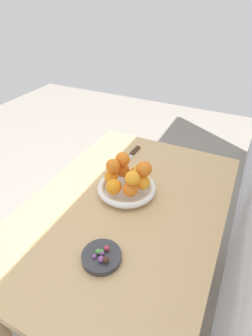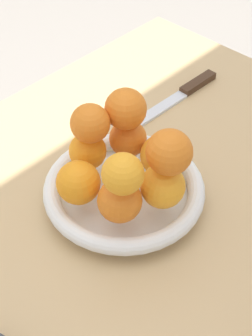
{
  "view_description": "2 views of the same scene",
  "coord_description": "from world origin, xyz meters",
  "px_view_note": "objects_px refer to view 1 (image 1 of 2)",
  "views": [
    {
      "loc": [
        0.71,
        0.34,
        1.47
      ],
      "look_at": [
        -0.11,
        -0.05,
        0.84
      ],
      "focal_mm": 28.0,
      "sensor_mm": 36.0,
      "label": 1
    },
    {
      "loc": [
        0.32,
        0.34,
        1.34
      ],
      "look_at": [
        -0.06,
        -0.02,
        0.82
      ],
      "focal_mm": 55.0,
      "sensor_mm": 36.0,
      "label": 2
    }
  ],
  "objects_px": {
    "orange_8": "(123,159)",
    "candy_ball_3": "(102,253)",
    "candy_ball_5": "(101,259)",
    "candy_ball_6": "(98,252)",
    "orange_7": "(113,166)",
    "orange_9": "(132,178)",
    "orange_4": "(123,170)",
    "dining_table": "(126,220)",
    "orange_5": "(111,177)",
    "candy_ball_1": "(94,256)",
    "orange_0": "(114,186)",
    "orange_6": "(144,169)",
    "fruit_bowl": "(127,189)",
    "orange_3": "(137,173)",
    "orange_2": "(142,182)",
    "candy_ball_2": "(102,252)",
    "candy_ball_0": "(107,248)",
    "candy_ball_4": "(106,260)",
    "knife": "(130,156)",
    "orange_1": "(130,189)",
    "candy_dish": "(102,257)"
  },
  "relations": [
    {
      "from": "orange_8",
      "to": "candy_ball_3",
      "type": "relative_size",
      "value": 4.12
    },
    {
      "from": "candy_ball_5",
      "to": "candy_ball_6",
      "type": "height_order",
      "value": "candy_ball_5"
    },
    {
      "from": "orange_7",
      "to": "orange_9",
      "type": "xyz_separation_m",
      "value": [
        0.04,
        0.11,
        0.0
      ]
    },
    {
      "from": "orange_4",
      "to": "orange_9",
      "type": "relative_size",
      "value": 1.05
    },
    {
      "from": "dining_table",
      "to": "orange_9",
      "type": "xyz_separation_m",
      "value": [
        -0.01,
        0.02,
        0.22
      ]
    },
    {
      "from": "orange_8",
      "to": "orange_5",
      "type": "bearing_deg",
      "value": -24.2
    },
    {
      "from": "orange_4",
      "to": "candy_ball_3",
      "type": "distance_m",
      "value": 0.41
    },
    {
      "from": "orange_8",
      "to": "orange_9",
      "type": "relative_size",
      "value": 1.12
    },
    {
      "from": "candy_ball_1",
      "to": "candy_ball_5",
      "type": "xyz_separation_m",
      "value": [
        0.0,
        0.03,
        0.0
      ]
    },
    {
      "from": "dining_table",
      "to": "orange_0",
      "type": "height_order",
      "value": "orange_0"
    },
    {
      "from": "orange_4",
      "to": "orange_8",
      "type": "bearing_deg",
      "value": 5.08
    },
    {
      "from": "candy_ball_5",
      "to": "orange_6",
      "type": "bearing_deg",
      "value": -177.77
    },
    {
      "from": "fruit_bowl",
      "to": "orange_3",
      "type": "relative_size",
      "value": 3.9
    },
    {
      "from": "orange_7",
      "to": "candy_ball_1",
      "type": "bearing_deg",
      "value": 18.66
    },
    {
      "from": "orange_2",
      "to": "candy_ball_2",
      "type": "bearing_deg",
      "value": 0.76
    },
    {
      "from": "orange_0",
      "to": "candy_ball_0",
      "type": "xyz_separation_m",
      "value": [
        0.25,
        0.1,
        -0.04
      ]
    },
    {
      "from": "candy_ball_4",
      "to": "orange_8",
      "type": "bearing_deg",
      "value": -160.76
    },
    {
      "from": "orange_3",
      "to": "knife",
      "type": "bearing_deg",
      "value": -147.48
    },
    {
      "from": "orange_9",
      "to": "candy_ball_3",
      "type": "xyz_separation_m",
      "value": [
        0.28,
        0.02,
        -0.1
      ]
    },
    {
      "from": "orange_3",
      "to": "orange_8",
      "type": "bearing_deg",
      "value": -81.02
    },
    {
      "from": "candy_ball_2",
      "to": "orange_1",
      "type": "bearing_deg",
      "value": -173.91
    },
    {
      "from": "fruit_bowl",
      "to": "orange_3",
      "type": "xyz_separation_m",
      "value": [
        -0.06,
        0.02,
        0.05
      ]
    },
    {
      "from": "orange_5",
      "to": "orange_1",
      "type": "bearing_deg",
      "value": 69.17
    },
    {
      "from": "orange_8",
      "to": "candy_ball_5",
      "type": "relative_size",
      "value": 3.18
    },
    {
      "from": "orange_5",
      "to": "candy_ball_3",
      "type": "distance_m",
      "value": 0.36
    },
    {
      "from": "orange_8",
      "to": "candy_ball_2",
      "type": "xyz_separation_m",
      "value": [
        0.38,
        0.11,
        -0.1
      ]
    },
    {
      "from": "candy_dish",
      "to": "orange_9",
      "type": "xyz_separation_m",
      "value": [
        -0.28,
        -0.02,
        0.12
      ]
    },
    {
      "from": "fruit_bowl",
      "to": "candy_ball_4",
      "type": "xyz_separation_m",
      "value": [
        0.35,
        0.1,
        0.01
      ]
    },
    {
      "from": "candy_dish",
      "to": "candy_ball_4",
      "type": "distance_m",
      "value": 0.04
    },
    {
      "from": "orange_9",
      "to": "candy_ball_5",
      "type": "xyz_separation_m",
      "value": [
        0.3,
        0.03,
        -0.1
      ]
    },
    {
      "from": "orange_3",
      "to": "candy_ball_1",
      "type": "xyz_separation_m",
      "value": [
        0.41,
        0.04,
        -0.04
      ]
    },
    {
      "from": "orange_0",
      "to": "orange_4",
      "type": "relative_size",
      "value": 1.08
    },
    {
      "from": "orange_1",
      "to": "candy_ball_5",
      "type": "bearing_deg",
      "value": 8.08
    },
    {
      "from": "candy_ball_1",
      "to": "candy_ball_5",
      "type": "bearing_deg",
      "value": 87.53
    },
    {
      "from": "dining_table",
      "to": "orange_5",
      "type": "height_order",
      "value": "orange_5"
    },
    {
      "from": "orange_6",
      "to": "candy_ball_4",
      "type": "distance_m",
      "value": 0.38
    },
    {
      "from": "candy_dish",
      "to": "orange_3",
      "type": "bearing_deg",
      "value": -172.75
    },
    {
      "from": "orange_8",
      "to": "candy_ball_0",
      "type": "bearing_deg",
      "value": 18.57
    },
    {
      "from": "orange_4",
      "to": "orange_8",
      "type": "distance_m",
      "value": 0.06
    },
    {
      "from": "orange_2",
      "to": "orange_6",
      "type": "height_order",
      "value": "orange_6"
    },
    {
      "from": "orange_7",
      "to": "orange_8",
      "type": "bearing_deg",
      "value": 162.97
    },
    {
      "from": "orange_0",
      "to": "candy_ball_2",
      "type": "height_order",
      "value": "orange_0"
    },
    {
      "from": "orange_4",
      "to": "orange_7",
      "type": "height_order",
      "value": "orange_7"
    },
    {
      "from": "orange_3",
      "to": "candy_ball_0",
      "type": "bearing_deg",
      "value": 8.76
    },
    {
      "from": "orange_4",
      "to": "candy_ball_4",
      "type": "bearing_deg",
      "value": 19.06
    },
    {
      "from": "orange_0",
      "to": "orange_8",
      "type": "relative_size",
      "value": 1.02
    },
    {
      "from": "orange_0",
      "to": "orange_8",
      "type": "xyz_separation_m",
      "value": [
        -0.11,
        -0.02,
        0.06
      ]
    },
    {
      "from": "candy_ball_3",
      "to": "orange_3",
      "type": "bearing_deg",
      "value": -172.49
    },
    {
      "from": "candy_dish",
      "to": "orange_0",
      "type": "relative_size",
      "value": 2.03
    },
    {
      "from": "orange_2",
      "to": "orange_3",
      "type": "relative_size",
      "value": 1.02
    }
  ]
}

